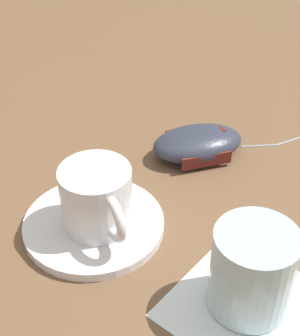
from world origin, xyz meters
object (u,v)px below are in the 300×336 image
at_px(saucer, 94,224).
at_px(drinking_glass, 252,270).
at_px(computer_mouse, 198,143).
at_px(coffee_cup, 97,199).

relative_size(saucer, drinking_glass, 1.82).
height_order(saucer, drinking_glass, drinking_glass).
bearing_deg(saucer, drinking_glass, 34.92).
relative_size(computer_mouse, drinking_glass, 1.48).
distance_m(computer_mouse, drinking_glass, 0.24).
relative_size(coffee_cup, drinking_glass, 1.27).
bearing_deg(coffee_cup, saucer, -142.94).
bearing_deg(drinking_glass, computer_mouse, 165.33).
xyz_separation_m(coffee_cup, drinking_glass, (0.14, 0.10, -0.00)).
bearing_deg(saucer, computer_mouse, 116.37).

